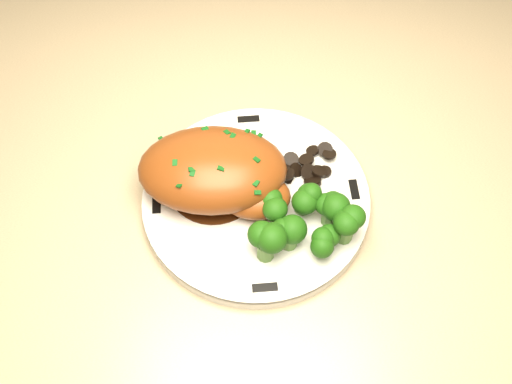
{
  "coord_description": "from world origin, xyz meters",
  "views": [
    {
      "loc": [
        -0.29,
        1.19,
        1.58
      ],
      "look_at": [
        -0.3,
        1.57,
        0.98
      ],
      "focal_mm": 45.0,
      "sensor_mm": 36.0,
      "label": 1
    }
  ],
  "objects_px": {
    "plate": "(256,201)",
    "broccoli_florets": "(305,222)",
    "counter": "(506,301)",
    "chicken_breast": "(218,173)"
  },
  "relations": [
    {
      "from": "counter",
      "to": "plate",
      "type": "xyz_separation_m",
      "value": [
        -0.46,
        -0.1,
        0.48
      ]
    },
    {
      "from": "counter",
      "to": "plate",
      "type": "bearing_deg",
      "value": -167.85
    },
    {
      "from": "broccoli_florets",
      "to": "counter",
      "type": "bearing_deg",
      "value": 19.52
    },
    {
      "from": "counter",
      "to": "plate",
      "type": "height_order",
      "value": "counter"
    },
    {
      "from": "counter",
      "to": "chicken_breast",
      "type": "distance_m",
      "value": 0.73
    },
    {
      "from": "broccoli_florets",
      "to": "chicken_breast",
      "type": "bearing_deg",
      "value": 150.19
    },
    {
      "from": "counter",
      "to": "broccoli_florets",
      "type": "height_order",
      "value": "counter"
    },
    {
      "from": "plate",
      "to": "broccoli_florets",
      "type": "distance_m",
      "value": 0.08
    },
    {
      "from": "counter",
      "to": "chicken_breast",
      "type": "xyz_separation_m",
      "value": [
        -0.5,
        -0.09,
        0.52
      ]
    },
    {
      "from": "counter",
      "to": "plate",
      "type": "relative_size",
      "value": 8.62
    }
  ]
}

